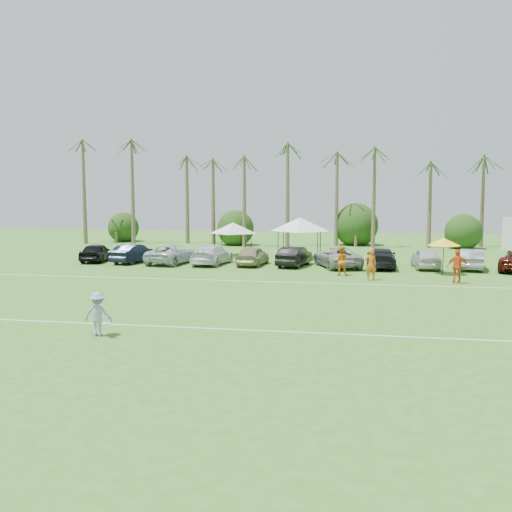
# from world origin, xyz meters

# --- Properties ---
(ground) EXTENTS (120.00, 120.00, 0.00)m
(ground) POSITION_xyz_m (0.00, 0.00, 0.00)
(ground) COLOR #386F21
(ground) RESTS_ON ground
(field_lines) EXTENTS (80.00, 12.10, 0.01)m
(field_lines) POSITION_xyz_m (0.00, 8.00, 0.01)
(field_lines) COLOR white
(field_lines) RESTS_ON ground
(palm_tree_0) EXTENTS (2.40, 2.40, 8.90)m
(palm_tree_0) POSITION_xyz_m (-22.00, 38.00, 7.48)
(palm_tree_0) COLOR brown
(palm_tree_0) RESTS_ON ground
(palm_tree_1) EXTENTS (2.40, 2.40, 9.90)m
(palm_tree_1) POSITION_xyz_m (-17.00, 38.00, 8.35)
(palm_tree_1) COLOR brown
(palm_tree_1) RESTS_ON ground
(palm_tree_2) EXTENTS (2.40, 2.40, 10.90)m
(palm_tree_2) POSITION_xyz_m (-12.00, 38.00, 9.21)
(palm_tree_2) COLOR brown
(palm_tree_2) RESTS_ON ground
(palm_tree_3) EXTENTS (2.40, 2.40, 11.90)m
(palm_tree_3) POSITION_xyz_m (-8.00, 38.00, 10.06)
(palm_tree_3) COLOR brown
(palm_tree_3) RESTS_ON ground
(palm_tree_4) EXTENTS (2.40, 2.40, 8.90)m
(palm_tree_4) POSITION_xyz_m (-4.00, 38.00, 7.48)
(palm_tree_4) COLOR brown
(palm_tree_4) RESTS_ON ground
(palm_tree_5) EXTENTS (2.40, 2.40, 9.90)m
(palm_tree_5) POSITION_xyz_m (0.00, 38.00, 8.35)
(palm_tree_5) COLOR brown
(palm_tree_5) RESTS_ON ground
(palm_tree_6) EXTENTS (2.40, 2.40, 10.90)m
(palm_tree_6) POSITION_xyz_m (4.00, 38.00, 9.21)
(palm_tree_6) COLOR brown
(palm_tree_6) RESTS_ON ground
(palm_tree_7) EXTENTS (2.40, 2.40, 11.90)m
(palm_tree_7) POSITION_xyz_m (8.00, 38.00, 10.06)
(palm_tree_7) COLOR brown
(palm_tree_7) RESTS_ON ground
(palm_tree_8) EXTENTS (2.40, 2.40, 8.90)m
(palm_tree_8) POSITION_xyz_m (13.00, 38.00, 7.48)
(palm_tree_8) COLOR brown
(palm_tree_8) RESTS_ON ground
(palm_tree_9) EXTENTS (2.40, 2.40, 9.90)m
(palm_tree_9) POSITION_xyz_m (18.00, 38.00, 8.35)
(palm_tree_9) COLOR brown
(palm_tree_9) RESTS_ON ground
(bush_tree_0) EXTENTS (4.00, 4.00, 4.00)m
(bush_tree_0) POSITION_xyz_m (-19.00, 39.00, 1.80)
(bush_tree_0) COLOR brown
(bush_tree_0) RESTS_ON ground
(bush_tree_1) EXTENTS (4.00, 4.00, 4.00)m
(bush_tree_1) POSITION_xyz_m (-6.00, 39.00, 1.80)
(bush_tree_1) COLOR brown
(bush_tree_1) RESTS_ON ground
(bush_tree_2) EXTENTS (4.00, 4.00, 4.00)m
(bush_tree_2) POSITION_xyz_m (6.00, 39.00, 1.80)
(bush_tree_2) COLOR brown
(bush_tree_2) RESTS_ON ground
(bush_tree_3) EXTENTS (4.00, 4.00, 4.00)m
(bush_tree_3) POSITION_xyz_m (16.00, 39.00, 1.80)
(bush_tree_3) COLOR brown
(bush_tree_3) RESTS_ON ground
(sideline_player_a) EXTENTS (0.77, 0.60, 1.89)m
(sideline_player_a) POSITION_xyz_m (7.03, 15.69, 0.94)
(sideline_player_a) COLOR orange
(sideline_player_a) RESTS_ON ground
(sideline_player_b) EXTENTS (0.94, 0.75, 1.87)m
(sideline_player_b) POSITION_xyz_m (5.22, 17.47, 0.93)
(sideline_player_b) COLOR orange
(sideline_player_b) RESTS_ON ground
(sideline_player_c) EXTENTS (1.16, 0.49, 1.97)m
(sideline_player_c) POSITION_xyz_m (11.90, 15.34, 0.98)
(sideline_player_c) COLOR #E25119
(sideline_player_c) RESTS_ON ground
(canopy_tent_left) EXTENTS (3.99, 3.99, 3.24)m
(canopy_tent_left) POSITION_xyz_m (-4.07, 27.95, 2.77)
(canopy_tent_left) COLOR black
(canopy_tent_left) RESTS_ON ground
(canopy_tent_right) EXTENTS (4.72, 4.72, 3.82)m
(canopy_tent_right) POSITION_xyz_m (1.66, 26.74, 3.27)
(canopy_tent_right) COLOR black
(canopy_tent_right) RESTS_ON ground
(market_umbrella) EXTENTS (2.09, 2.09, 2.33)m
(market_umbrella) POSITION_xyz_m (11.62, 19.07, 2.09)
(market_umbrella) COLOR black
(market_umbrella) RESTS_ON ground
(frisbee_player) EXTENTS (1.08, 0.65, 1.59)m
(frisbee_player) POSITION_xyz_m (-2.88, 0.20, 0.80)
(frisbee_player) COLOR #8E97CA
(frisbee_player) RESTS_ON ground
(parked_car_0) EXTENTS (2.14, 4.30, 1.41)m
(parked_car_0) POSITION_xyz_m (-13.31, 21.69, 0.70)
(parked_car_0) COLOR black
(parked_car_0) RESTS_ON ground
(parked_car_1) EXTENTS (2.31, 4.48, 1.41)m
(parked_car_1) POSITION_xyz_m (-10.29, 21.57, 0.70)
(parked_car_1) COLOR black
(parked_car_1) RESTS_ON ground
(parked_car_2) EXTENTS (3.07, 5.36, 1.41)m
(parked_car_2) POSITION_xyz_m (-7.26, 21.50, 0.70)
(parked_car_2) COLOR silver
(parked_car_2) RESTS_ON ground
(parked_car_3) EXTENTS (2.51, 5.04, 1.41)m
(parked_car_3) POSITION_xyz_m (-4.24, 21.55, 0.70)
(parked_car_3) COLOR white
(parked_car_3) RESTS_ON ground
(parked_car_4) EXTENTS (2.06, 4.27, 1.41)m
(parked_car_4) POSITION_xyz_m (-1.22, 21.54, 0.70)
(parked_car_4) COLOR tan
(parked_car_4) RESTS_ON ground
(parked_car_5) EXTENTS (2.28, 4.48, 1.41)m
(parked_car_5) POSITION_xyz_m (1.81, 21.58, 0.70)
(parked_car_5) COLOR black
(parked_car_5) RESTS_ON ground
(parked_car_6) EXTENTS (3.92, 5.56, 1.41)m
(parked_car_6) POSITION_xyz_m (4.83, 21.48, 0.70)
(parked_car_6) COLOR #9C9EA0
(parked_car_6) RESTS_ON ground
(parked_car_7) EXTENTS (2.08, 4.89, 1.41)m
(parked_car_7) POSITION_xyz_m (7.85, 21.59, 0.70)
(parked_car_7) COLOR black
(parked_car_7) RESTS_ON ground
(parked_car_8) EXTENTS (1.84, 4.20, 1.41)m
(parked_car_8) POSITION_xyz_m (10.88, 21.87, 0.70)
(parked_car_8) COLOR silver
(parked_car_8) RESTS_ON ground
(parked_car_9) EXTENTS (2.20, 4.46, 1.41)m
(parked_car_9) POSITION_xyz_m (13.90, 21.98, 0.70)
(parked_car_9) COLOR gray
(parked_car_9) RESTS_ON ground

